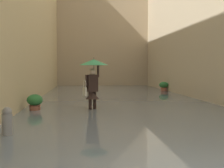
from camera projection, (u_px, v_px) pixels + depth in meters
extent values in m
plane|color=#605B56|center=(118.00, 104.00, 15.19)|extent=(60.00, 60.00, 0.00)
cube|color=slate|center=(118.00, 102.00, 15.19)|extent=(8.54, 29.92, 0.19)
cube|color=tan|center=(102.00, 34.00, 27.74)|extent=(11.34, 1.80, 9.39)
cube|color=#2D2319|center=(90.00, 113.00, 11.68)|extent=(0.18, 0.26, 0.10)
cylinder|color=black|center=(90.00, 102.00, 11.66)|extent=(0.15, 0.15, 0.74)
cube|color=#2D2319|center=(95.00, 113.00, 11.76)|extent=(0.18, 0.26, 0.10)
cylinder|color=black|center=(95.00, 102.00, 11.73)|extent=(0.15, 0.15, 0.74)
cube|color=black|center=(92.00, 83.00, 11.66)|extent=(0.43, 0.33, 0.63)
cone|color=black|center=(92.00, 95.00, 11.68)|extent=(0.64, 0.64, 0.28)
sphere|color=#DBB293|center=(92.00, 72.00, 11.64)|extent=(0.23, 0.23, 0.23)
cylinder|color=black|center=(98.00, 71.00, 11.73)|extent=(0.11, 0.11, 0.44)
cylinder|color=black|center=(86.00, 81.00, 11.56)|extent=(0.11, 0.11, 0.48)
cylinder|color=black|center=(94.00, 68.00, 11.66)|extent=(0.02, 0.02, 0.46)
cone|color=#338C4C|center=(94.00, 62.00, 11.65)|extent=(1.09, 1.09, 0.22)
cylinder|color=black|center=(94.00, 58.00, 11.64)|extent=(0.01, 0.01, 0.08)
cube|color=beige|center=(85.00, 91.00, 11.53)|extent=(0.15, 0.28, 0.32)
torus|color=beige|center=(85.00, 84.00, 11.52)|extent=(0.12, 0.29, 0.30)
cylinder|color=brown|center=(35.00, 110.00, 11.48)|extent=(0.39, 0.39, 0.36)
torus|color=brown|center=(35.00, 106.00, 11.47)|extent=(0.42, 0.42, 0.04)
ellipsoid|color=#2D7033|center=(35.00, 100.00, 11.46)|extent=(0.57, 0.57, 0.41)
cylinder|color=#9E563D|center=(164.00, 91.00, 20.86)|extent=(0.39, 0.39, 0.40)
torus|color=brown|center=(164.00, 88.00, 20.85)|extent=(0.43, 0.43, 0.04)
ellipsoid|color=#2D7033|center=(164.00, 85.00, 20.84)|extent=(0.61, 0.61, 0.40)
cylinder|color=gray|center=(7.00, 129.00, 7.21)|extent=(0.24, 0.24, 0.67)
sphere|color=gray|center=(7.00, 112.00, 7.19)|extent=(0.22, 0.22, 0.22)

